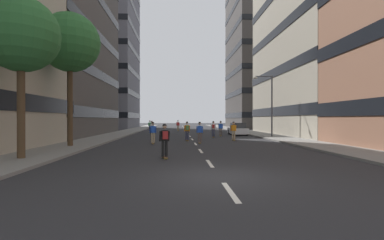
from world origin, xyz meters
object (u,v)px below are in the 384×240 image
at_px(skater_0, 221,128).
at_px(skater_4, 234,130).
at_px(skater_9, 165,139).
at_px(street_tree_near, 70,43).
at_px(streetlamp_right, 269,99).
at_px(street_tree_mid, 21,35).
at_px(skater_7, 213,128).
at_px(skater_6, 178,125).
at_px(skater_8, 153,132).
at_px(skater_1, 152,127).
at_px(parked_car_near, 238,129).
at_px(skater_2, 150,125).
at_px(skater_3, 200,131).
at_px(skater_5, 187,130).

relative_size(skater_0, skater_4, 1.00).
xyz_separation_m(skater_4, skater_9, (-5.89, -11.73, 0.03)).
xyz_separation_m(street_tree_near, streetlamp_right, (17.20, 9.52, -3.18)).
relative_size(street_tree_mid, skater_7, 4.35).
xyz_separation_m(skater_6, skater_8, (-2.08, -24.91, 0.00)).
relative_size(street_tree_mid, skater_1, 4.35).
relative_size(parked_car_near, street_tree_mid, 0.57).
relative_size(skater_0, skater_6, 1.00).
relative_size(skater_6, skater_7, 1.00).
xyz_separation_m(street_tree_mid, skater_2, (3.16, 31.19, -5.04)).
relative_size(street_tree_mid, skater_9, 4.35).
bearing_deg(skater_6, skater_3, -86.01).
xyz_separation_m(parked_car_near, skater_4, (-2.28, -8.81, 0.29)).
xyz_separation_m(street_tree_near, street_tree_mid, (0.00, -6.24, -1.29)).
bearing_deg(skater_8, street_tree_mid, -121.40).
relative_size(skater_4, skater_5, 1.00).
bearing_deg(skater_7, skater_9, -105.84).
xyz_separation_m(skater_4, skater_5, (-4.34, -0.22, 0.03)).
bearing_deg(skater_5, streetlamp_right, 23.22).
bearing_deg(skater_2, skater_8, -83.91).
height_order(skater_6, skater_9, same).
bearing_deg(parked_car_near, streetlamp_right, -67.36).
distance_m(parked_car_near, skater_7, 5.83).
height_order(street_tree_near, streetlamp_right, street_tree_near).
relative_size(streetlamp_right, skater_5, 3.65).
relative_size(streetlamp_right, skater_7, 3.65).
bearing_deg(street_tree_mid, skater_7, 55.34).
bearing_deg(skater_0, street_tree_mid, -123.39).
height_order(skater_3, skater_5, same).
distance_m(street_tree_mid, skater_5, 15.46).
relative_size(skater_4, skater_7, 1.00).
height_order(skater_3, skater_9, same).
bearing_deg(street_tree_near, skater_9, -40.13).
distance_m(skater_0, skater_9, 19.48).
bearing_deg(skater_3, street_tree_mid, -135.23).
distance_m(skater_5, skater_7, 5.39).
bearing_deg(parked_car_near, skater_1, 177.19).
height_order(streetlamp_right, skater_4, streetlamp_right).
relative_size(skater_3, skater_9, 1.00).
distance_m(streetlamp_right, skater_9, 18.73).
xyz_separation_m(skater_4, skater_8, (-7.21, -3.15, 0.00)).
relative_size(skater_2, skater_7, 1.00).
bearing_deg(streetlamp_right, skater_3, -140.43).
distance_m(skater_1, skater_3, 13.26).
relative_size(street_tree_near, skater_0, 5.22).
bearing_deg(skater_8, parked_car_near, 51.56).
bearing_deg(skater_1, skater_7, -35.72).
bearing_deg(skater_9, skater_6, 88.70).
bearing_deg(street_tree_mid, skater_3, 44.77).
bearing_deg(skater_8, skater_4, 23.59).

